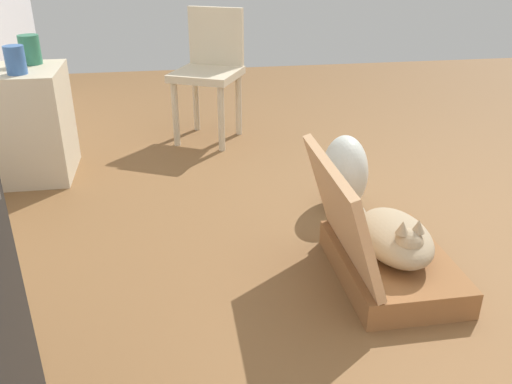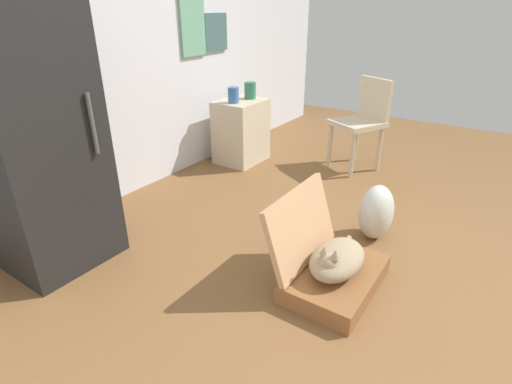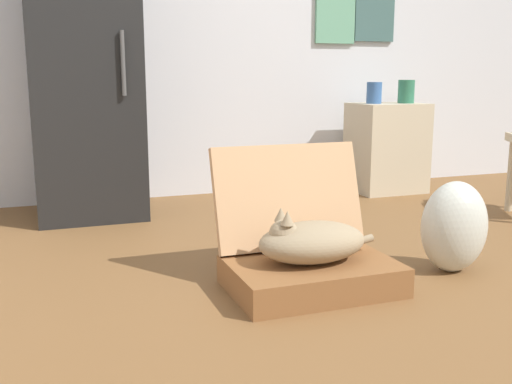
% 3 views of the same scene
% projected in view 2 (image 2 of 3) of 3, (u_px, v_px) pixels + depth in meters
% --- Properties ---
extents(ground_plane, '(7.68, 7.68, 0.00)m').
position_uv_depth(ground_plane, '(376.00, 272.00, 2.48)').
color(ground_plane, brown).
rests_on(ground_plane, ground).
extents(wall_back, '(6.40, 0.15, 2.60)m').
position_uv_depth(wall_back, '(112.00, 35.00, 3.06)').
color(wall_back, silver).
rests_on(wall_back, ground).
extents(suitcase_base, '(0.65, 0.45, 0.12)m').
position_uv_depth(suitcase_base, '(335.00, 279.00, 2.32)').
color(suitcase_base, brown).
rests_on(suitcase_base, ground).
extents(suitcase_lid, '(0.65, 0.17, 0.44)m').
position_uv_depth(suitcase_lid, '(301.00, 226.00, 2.32)').
color(suitcase_lid, tan).
rests_on(suitcase_lid, suitcase_base).
extents(cat, '(0.52, 0.28, 0.22)m').
position_uv_depth(cat, '(336.00, 259.00, 2.25)').
color(cat, '#998466').
rests_on(cat, suitcase_base).
extents(plastic_bag_white, '(0.30, 0.23, 0.40)m').
position_uv_depth(plastic_bag_white, '(376.00, 212.00, 2.77)').
color(plastic_bag_white, silver).
rests_on(plastic_bag_white, ground).
extents(refrigerator, '(0.62, 0.63, 1.65)m').
position_uv_depth(refrigerator, '(33.00, 137.00, 2.29)').
color(refrigerator, black).
rests_on(refrigerator, ground).
extents(side_table, '(0.50, 0.41, 0.64)m').
position_uv_depth(side_table, '(241.00, 131.00, 4.11)').
color(side_table, beige).
rests_on(side_table, ground).
extents(vase_tall, '(0.11, 0.11, 0.15)m').
position_uv_depth(vase_tall, '(233.00, 95.00, 3.84)').
color(vase_tall, '#38609E').
rests_on(vase_tall, side_table).
extents(vase_short, '(0.12, 0.12, 0.17)m').
position_uv_depth(vase_short, '(250.00, 90.00, 4.01)').
color(vase_short, '#2D7051').
rests_on(vase_short, side_table).
extents(chair, '(0.58, 0.57, 0.88)m').
position_uv_depth(chair, '(362.00, 120.00, 3.86)').
color(chair, beige).
rests_on(chair, ground).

